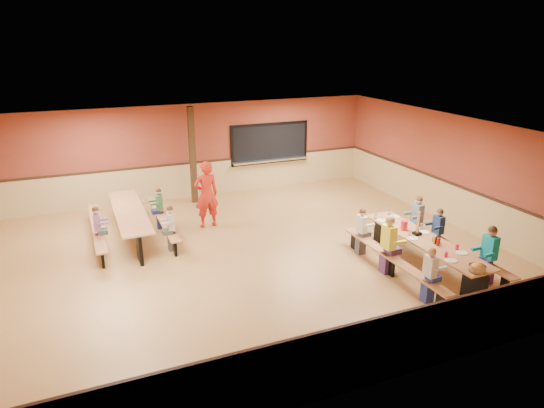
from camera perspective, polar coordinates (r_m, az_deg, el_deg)
name	(u,v)px	position (r m, az deg, el deg)	size (l,w,h in m)	color
ground	(248,256)	(11.70, -2.82, -6.09)	(12.00, 12.00, 0.00)	olive
room_envelope	(248,229)	(11.42, -2.88, -2.96)	(12.04, 10.04, 3.02)	brown
kitchen_pass_through	(270,145)	(16.52, -0.26, 6.95)	(2.78, 0.28, 1.38)	black
structural_post	(193,156)	(15.16, -9.33, 5.63)	(0.18, 0.18, 3.00)	black
cafeteria_table_main	(423,248)	(11.35, 17.38, -4.92)	(1.91, 3.70, 0.74)	#A26740
cafeteria_table_second	(130,218)	(13.06, -16.36, -1.62)	(1.91, 3.70, 0.74)	#A26740
seated_child_white_left	(429,275)	(10.02, 18.02, -8.00)	(0.34, 0.28, 1.14)	silver
seated_adult_yellow	(388,245)	(10.94, 13.51, -4.71)	(0.42, 0.34, 1.32)	#F6FE3B
seated_child_grey_left	(361,232)	(11.78, 10.47, -3.22)	(0.33, 0.27, 1.13)	silver
seated_child_teal_right	(489,256)	(11.16, 24.13, -5.56)	(0.40, 0.33, 1.28)	#0D8E9A
seated_child_navy_right	(438,232)	(12.19, 18.90, -3.15)	(0.34, 0.28, 1.15)	#19294E
seated_child_char_right	(417,220)	(12.72, 16.68, -1.82)	(0.37, 0.31, 1.22)	#575D63
seated_child_purple_sec	(98,230)	(12.42, -19.80, -2.86)	(0.33, 0.27, 1.14)	#7E507D
seated_child_green_sec	(160,209)	(13.45, -13.08, -0.55)	(0.33, 0.27, 1.12)	#316436
seated_child_tan_sec	(171,229)	(12.02, -11.77, -2.87)	(0.33, 0.27, 1.12)	#A99F8A
standing_woman	(206,194)	(13.24, -7.73, 1.13)	(0.68, 0.44, 1.85)	red
punch_pitcher	(404,225)	(11.61, 15.29, -2.43)	(0.16, 0.16, 0.22)	red
chip_bowl	(477,268)	(10.09, 23.00, -6.92)	(0.32, 0.32, 0.15)	#FBA827
napkin_dispenser	(436,240)	(11.11, 18.77, -4.03)	(0.10, 0.14, 0.13)	black
condiment_mustard	(434,240)	(11.04, 18.55, -4.03)	(0.06, 0.06, 0.17)	yellow
condiment_ketchup	(438,242)	(10.96, 18.93, -4.25)	(0.06, 0.06, 0.17)	#B2140F
table_paddle	(417,229)	(11.39, 16.75, -2.84)	(0.16, 0.16, 0.56)	black
place_settings	(425,237)	(11.24, 17.51, -3.67)	(0.65, 3.30, 0.11)	beige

